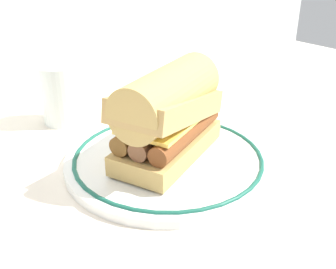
# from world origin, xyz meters

# --- Properties ---
(ground_plane) EXTENTS (1.50, 1.50, 0.00)m
(ground_plane) POSITION_xyz_m (0.00, 0.00, 0.00)
(ground_plane) COLOR silver
(plate) EXTENTS (0.28, 0.28, 0.01)m
(plate) POSITION_xyz_m (-0.01, -0.01, 0.01)
(plate) COLOR white
(plate) RESTS_ON ground_plane
(sausage_sandwich) EXTENTS (0.19, 0.14, 0.12)m
(sausage_sandwich) POSITION_xyz_m (-0.01, -0.01, 0.08)
(sausage_sandwich) COLOR tan
(sausage_sandwich) RESTS_ON plate
(drinking_glass) EXTENTS (0.07, 0.07, 0.10)m
(drinking_glass) POSITION_xyz_m (-0.06, 0.21, 0.04)
(drinking_glass) COLOR silver
(drinking_glass) RESTS_ON ground_plane
(butter_knife) EXTENTS (0.14, 0.05, 0.01)m
(butter_knife) POSITION_xyz_m (0.16, 0.08, 0.00)
(butter_knife) COLOR silver
(butter_knife) RESTS_ON ground_plane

